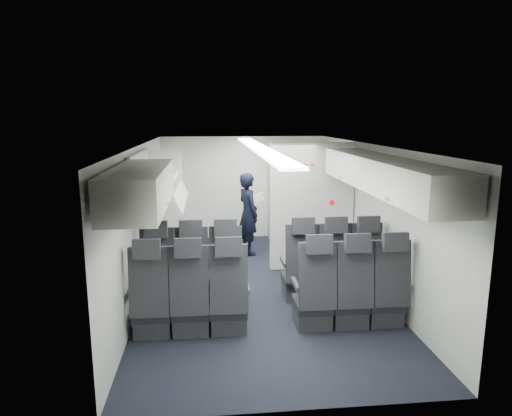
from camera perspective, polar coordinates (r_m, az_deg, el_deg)
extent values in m
cube|color=black|center=(7.05, 0.34, -9.88)|extent=(3.40, 6.00, 0.01)
cube|color=white|center=(6.59, 0.36, 7.87)|extent=(3.40, 6.00, 0.01)
cube|color=silver|center=(9.68, -1.59, 2.57)|extent=(3.40, 0.01, 2.15)
cube|color=silver|center=(3.90, 5.26, -10.91)|extent=(3.40, 0.01, 2.15)
cube|color=silver|center=(6.77, -14.10, -1.57)|extent=(0.01, 6.00, 2.15)
cube|color=silver|center=(7.12, 14.07, -0.94)|extent=(0.01, 6.00, 2.15)
cube|color=white|center=(6.59, 0.36, 7.52)|extent=(0.25, 5.52, 0.03)
cube|color=black|center=(6.54, -11.85, -9.31)|extent=(0.44, 0.46, 0.12)
cube|color=#2D2D33|center=(6.59, -11.79, -10.61)|extent=(0.42, 0.42, 0.22)
cube|color=black|center=(6.19, -12.22, -6.12)|extent=(0.44, 0.20, 0.80)
cube|color=black|center=(6.03, -12.43, -2.63)|extent=(0.30, 0.12, 0.23)
cube|color=#2D2D33|center=(6.44, -13.94, -7.07)|extent=(0.05, 0.40, 0.06)
cube|color=#2D2D33|center=(6.40, -10.00, -7.05)|extent=(0.05, 0.40, 0.06)
cube|color=black|center=(6.50, -7.85, -9.28)|extent=(0.44, 0.46, 0.12)
cube|color=#2D2D33|center=(6.56, -7.81, -10.59)|extent=(0.42, 0.42, 0.22)
cube|color=black|center=(6.15, -8.03, -6.07)|extent=(0.44, 0.20, 0.80)
cube|color=black|center=(6.00, -8.15, -2.56)|extent=(0.30, 0.12, 0.23)
cube|color=#2D2D33|center=(6.40, -9.91, -7.04)|extent=(0.05, 0.40, 0.06)
cube|color=#2D2D33|center=(6.38, -5.94, -6.98)|extent=(0.05, 0.40, 0.06)
cube|color=black|center=(6.50, -3.84, -9.20)|extent=(0.44, 0.46, 0.12)
cube|color=#2D2D33|center=(6.56, -3.82, -10.51)|extent=(0.42, 0.42, 0.22)
cube|color=black|center=(6.15, -3.81, -5.99)|extent=(0.44, 0.20, 0.80)
cube|color=black|center=(5.99, -3.85, -2.47)|extent=(0.30, 0.12, 0.23)
cube|color=#2D2D33|center=(6.38, -5.85, -6.98)|extent=(0.05, 0.40, 0.06)
cube|color=#2D2D33|center=(6.39, -1.87, -6.89)|extent=(0.05, 0.40, 0.06)
cube|color=black|center=(6.62, 5.31, -8.85)|extent=(0.44, 0.46, 0.12)
cube|color=#2D2D33|center=(6.67, 5.28, -10.14)|extent=(0.42, 0.42, 0.22)
cube|color=black|center=(6.27, 5.77, -5.68)|extent=(0.44, 0.20, 0.80)
cube|color=black|center=(6.12, 5.94, -2.23)|extent=(0.30, 0.12, 0.23)
cube|color=#2D2D33|center=(6.46, 3.48, -6.70)|extent=(0.05, 0.40, 0.06)
cube|color=#2D2D33|center=(6.54, 7.31, -6.54)|extent=(0.05, 0.40, 0.06)
cube|color=black|center=(6.72, 9.12, -8.64)|extent=(0.44, 0.46, 0.12)
cube|color=#2D2D33|center=(6.77, 9.08, -9.92)|extent=(0.42, 0.42, 0.22)
cube|color=black|center=(6.37, 9.76, -5.50)|extent=(0.44, 0.20, 0.80)
cube|color=black|center=(6.22, 10.00, -2.10)|extent=(0.30, 0.12, 0.23)
cube|color=#2D2D33|center=(6.55, 7.39, -6.54)|extent=(0.05, 0.40, 0.06)
cube|color=#2D2D33|center=(6.66, 11.10, -6.35)|extent=(0.05, 0.40, 0.06)
cube|color=black|center=(6.84, 12.80, -8.40)|extent=(0.44, 0.46, 0.12)
cube|color=#2D2D33|center=(6.90, 12.75, -9.66)|extent=(0.42, 0.42, 0.22)
cube|color=black|center=(6.51, 13.59, -5.31)|extent=(0.44, 0.20, 0.80)
cube|color=black|center=(6.36, 13.91, -1.98)|extent=(0.30, 0.12, 0.23)
cube|color=#2D2D33|center=(6.66, 11.19, -6.34)|extent=(0.05, 0.40, 0.06)
cube|color=#2D2D33|center=(6.80, 14.75, -6.14)|extent=(0.05, 0.40, 0.06)
cube|color=black|center=(5.71, -12.77, -12.48)|extent=(0.44, 0.46, 0.12)
cube|color=#2D2D33|center=(5.77, -12.70, -13.93)|extent=(0.42, 0.42, 0.22)
cube|color=black|center=(5.34, -13.25, -9.00)|extent=(0.44, 0.20, 0.80)
cube|color=black|center=(5.17, -13.52, -5.03)|extent=(0.30, 0.12, 0.23)
cube|color=#2D2D33|center=(5.61, -15.20, -9.96)|extent=(0.05, 0.40, 0.06)
cube|color=#2D2D33|center=(5.55, -10.64, -9.96)|extent=(0.05, 0.40, 0.06)
cube|color=black|center=(5.67, -8.14, -12.47)|extent=(0.44, 0.46, 0.12)
cube|color=#2D2D33|center=(5.74, -8.10, -13.93)|extent=(0.42, 0.42, 0.22)
cube|color=black|center=(5.30, -8.37, -8.97)|extent=(0.44, 0.20, 0.80)
cube|color=black|center=(5.13, -8.52, -4.96)|extent=(0.30, 0.12, 0.23)
cube|color=#2D2D33|center=(5.55, -10.54, -9.96)|extent=(0.05, 0.40, 0.06)
cube|color=#2D2D33|center=(5.53, -5.92, -9.90)|extent=(0.05, 0.40, 0.06)
cube|color=black|center=(5.67, -3.48, -12.38)|extent=(0.44, 0.46, 0.12)
cube|color=#2D2D33|center=(5.73, -3.47, -13.84)|extent=(0.42, 0.42, 0.22)
cube|color=black|center=(5.30, -3.44, -8.87)|extent=(0.44, 0.20, 0.80)
cube|color=black|center=(5.12, -3.47, -4.86)|extent=(0.30, 0.12, 0.23)
cube|color=#2D2D33|center=(5.53, -5.82, -9.90)|extent=(0.05, 0.40, 0.06)
cube|color=#2D2D33|center=(5.55, -1.20, -9.78)|extent=(0.05, 0.40, 0.06)
cube|color=black|center=(5.80, 7.06, -11.88)|extent=(0.44, 0.46, 0.12)
cube|color=#2D2D33|center=(5.86, 7.03, -13.32)|extent=(0.42, 0.42, 0.22)
cube|color=black|center=(5.44, 7.70, -8.42)|extent=(0.44, 0.20, 0.80)
cube|color=black|center=(5.27, 7.94, -4.50)|extent=(0.30, 0.12, 0.23)
cube|color=#2D2D33|center=(5.62, 4.99, -9.52)|extent=(0.05, 0.40, 0.06)
cube|color=#2D2D33|center=(5.72, 9.38, -9.27)|extent=(0.05, 0.40, 0.06)
cube|color=black|center=(5.91, 11.41, -11.56)|extent=(0.44, 0.46, 0.12)
cube|color=#2D2D33|center=(5.98, 11.35, -12.98)|extent=(0.42, 0.42, 0.22)
cube|color=black|center=(5.56, 12.26, -8.14)|extent=(0.44, 0.20, 0.80)
cube|color=black|center=(5.39, 12.60, -4.30)|extent=(0.30, 0.12, 0.23)
cube|color=#2D2D33|center=(5.72, 9.48, -9.26)|extent=(0.05, 0.40, 0.06)
cube|color=#2D2D33|center=(5.85, 13.69, -8.97)|extent=(0.05, 0.40, 0.06)
cube|color=black|center=(6.06, 15.56, -11.20)|extent=(0.44, 0.46, 0.12)
cube|color=#2D2D33|center=(6.12, 15.47, -12.58)|extent=(0.42, 0.42, 0.22)
cube|color=black|center=(5.71, 16.60, -7.83)|extent=(0.44, 0.20, 0.80)
cube|color=black|center=(5.55, 17.03, -4.08)|extent=(0.30, 0.12, 0.23)
cube|color=#2D2D33|center=(5.85, 13.78, -8.96)|extent=(0.05, 0.40, 0.06)
cube|color=#2D2D33|center=(6.01, 17.78, -8.63)|extent=(0.05, 0.40, 0.06)
cube|color=white|center=(4.64, -14.30, 2.46)|extent=(0.52, 1.80, 0.40)
cylinder|color=slate|center=(4.64, -11.15, 0.58)|extent=(0.04, 0.10, 0.04)
cube|color=#9E9E93|center=(6.39, -12.00, 3.09)|extent=(0.52, 1.70, 0.04)
cube|color=white|center=(6.39, -14.39, 4.80)|extent=(0.06, 1.70, 0.44)
cube|color=white|center=(5.54, -12.96, 3.92)|extent=(0.52, 0.04, 0.40)
cube|color=white|center=(7.18, -11.39, 5.62)|extent=(0.52, 0.04, 0.40)
cube|color=white|center=(6.38, -9.72, 2.17)|extent=(0.21, 1.61, 0.38)
cube|color=white|center=(5.06, 18.96, 2.90)|extent=(0.52, 1.80, 0.40)
cylinder|color=slate|center=(4.98, 16.23, 1.08)|extent=(0.04, 0.10, 0.04)
cube|color=white|center=(6.67, 12.69, 5.14)|extent=(0.52, 1.70, 0.40)
cylinder|color=slate|center=(6.61, 10.57, 3.78)|extent=(0.04, 0.10, 0.04)
cube|color=silver|center=(7.67, 6.99, 0.18)|extent=(1.40, 0.12, 2.13)
cube|color=white|center=(7.47, 6.27, 5.37)|extent=(0.24, 0.01, 0.10)
cube|color=red|center=(7.45, 5.91, 5.36)|extent=(0.13, 0.01, 0.04)
cube|color=red|center=(7.48, 7.04, 5.36)|extent=(0.05, 0.01, 0.03)
cylinder|color=white|center=(7.67, 9.45, 0.68)|extent=(0.11, 0.01, 0.11)
cylinder|color=red|center=(7.66, 9.46, 0.67)|extent=(0.09, 0.01, 0.09)
cube|color=#939399|center=(9.54, 4.24, 1.66)|extent=(0.85, 0.50, 1.90)
cube|color=#3F3F42|center=(9.38, 4.48, -1.32)|extent=(0.80, 0.01, 0.02)
cube|color=#3F3F42|center=(9.28, 4.53, 1.70)|extent=(0.80, 0.01, 0.02)
cube|color=#3F3F42|center=(9.21, 4.58, 4.76)|extent=(0.80, 0.01, 0.02)
cube|color=silver|center=(8.29, -12.18, -0.03)|extent=(0.10, 0.92, 1.86)
cylinder|color=black|center=(8.21, -11.91, 3.40)|extent=(0.03, 0.22, 0.22)
cube|color=gold|center=(8.57, -11.58, 0.70)|extent=(0.02, 0.10, 0.75)
cylinder|color=white|center=(7.50, -13.12, 1.46)|extent=(0.01, 0.11, 0.11)
cylinder|color=red|center=(7.50, -13.04, 1.46)|extent=(0.01, 0.09, 0.09)
imported|color=black|center=(8.52, -0.99, -0.73)|extent=(0.54, 0.65, 1.54)
cube|color=black|center=(6.21, -12.35, 4.09)|extent=(0.38, 0.27, 0.22)
cube|color=white|center=(8.43, 0.32, 1.22)|extent=(0.20, 0.13, 0.15)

